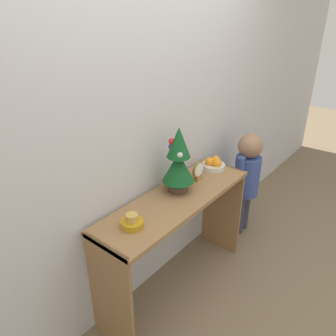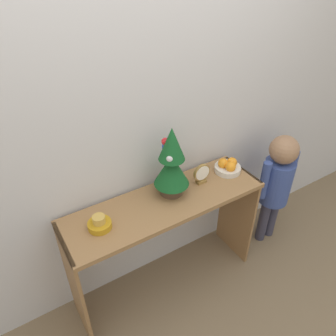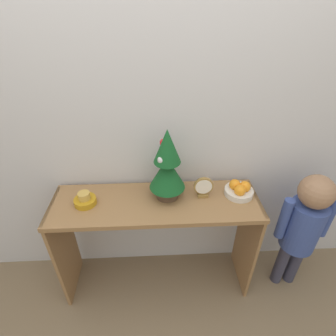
{
  "view_description": "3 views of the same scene",
  "coord_description": "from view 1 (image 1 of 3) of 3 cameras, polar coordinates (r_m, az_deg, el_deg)",
  "views": [
    {
      "loc": [
        -1.5,
        -0.94,
        1.93
      ],
      "look_at": [
        -0.06,
        0.22,
        1.03
      ],
      "focal_mm": 35.0,
      "sensor_mm": 36.0,
      "label": 1
    },
    {
      "loc": [
        -0.78,
        -1.1,
        2.12
      ],
      "look_at": [
        0.03,
        0.21,
        1.03
      ],
      "focal_mm": 35.0,
      "sensor_mm": 36.0,
      "label": 2
    },
    {
      "loc": [
        0.01,
        -1.03,
        1.86
      ],
      "look_at": [
        0.08,
        0.22,
        1.03
      ],
      "focal_mm": 28.0,
      "sensor_mm": 36.0,
      "label": 3
    }
  ],
  "objects": [
    {
      "name": "ground_plane",
      "position": [
        2.62,
        5.01,
        -21.58
      ],
      "size": [
        12.0,
        12.0,
        0.0
      ],
      "primitive_type": "plane",
      "color": "#7A664C"
    },
    {
      "name": "back_wall",
      "position": [
        2.15,
        -3.39,
        7.45
      ],
      "size": [
        7.0,
        0.05,
        2.5
      ],
      "primitive_type": "cube",
      "color": "silver",
      "rests_on": "ground_plane"
    },
    {
      "name": "console_table",
      "position": [
        2.3,
        1.54,
        -8.93
      ],
      "size": [
        1.29,
        0.39,
        0.8
      ],
      "color": "olive",
      "rests_on": "ground_plane"
    },
    {
      "name": "mini_tree",
      "position": [
        2.17,
        1.82,
        1.37
      ],
      "size": [
        0.22,
        0.22,
        0.46
      ],
      "color": "#4C3828",
      "rests_on": "console_table"
    },
    {
      "name": "fruit_bowl",
      "position": [
        2.59,
        7.98,
        0.68
      ],
      "size": [
        0.18,
        0.18,
        0.09
      ],
      "color": "silver",
      "rests_on": "console_table"
    },
    {
      "name": "singing_bowl",
      "position": [
        1.92,
        -6.27,
        -9.36
      ],
      "size": [
        0.13,
        0.13,
        0.08
      ],
      "color": "#B78419",
      "rests_on": "console_table"
    },
    {
      "name": "desk_clock",
      "position": [
        2.4,
        5.26,
        -0.51
      ],
      "size": [
        0.12,
        0.04,
        0.14
      ],
      "color": "olive",
      "rests_on": "console_table"
    },
    {
      "name": "child_figure",
      "position": [
        3.0,
        13.62,
        -0.86
      ],
      "size": [
        0.35,
        0.23,
        0.98
      ],
      "color": "#38384C",
      "rests_on": "ground_plane"
    }
  ]
}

